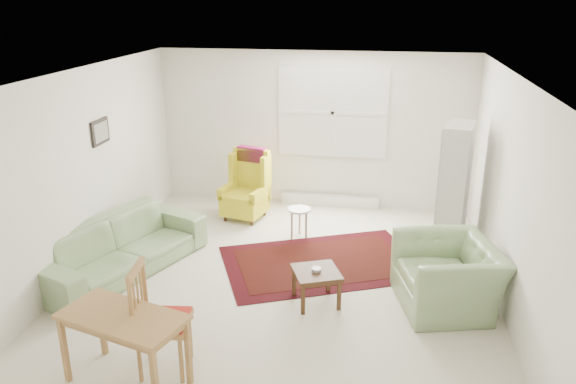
% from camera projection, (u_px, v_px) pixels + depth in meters
% --- Properties ---
extents(room, '(5.04, 5.54, 2.51)m').
position_uv_depth(room, '(288.00, 178.00, 6.65)').
color(room, beige).
rests_on(room, ground).
extents(rug, '(2.92, 2.47, 0.02)m').
position_uv_depth(rug, '(322.00, 262.00, 7.32)').
color(rug, black).
rests_on(rug, ground).
extents(sofa, '(1.68, 2.46, 0.93)m').
position_uv_depth(sofa, '(120.00, 237.00, 6.97)').
color(sofa, '#7E9D68').
rests_on(sofa, ground).
extents(armchair, '(1.25, 1.35, 0.89)m').
position_uv_depth(armchair, '(448.00, 269.00, 6.20)').
color(armchair, '#7E9D68').
rests_on(armchair, ground).
extents(wingback_chair, '(0.76, 0.79, 1.08)m').
position_uv_depth(wingback_chair, '(244.00, 185.00, 8.61)').
color(wingback_chair, yellow).
rests_on(wingback_chair, ground).
extents(coffee_table, '(0.64, 0.64, 0.40)m').
position_uv_depth(coffee_table, '(316.00, 287.00, 6.33)').
color(coffee_table, '#432714').
rests_on(coffee_table, ground).
extents(stool, '(0.44, 0.44, 0.45)m').
position_uv_depth(stool, '(299.00, 223.00, 8.04)').
color(stool, white).
rests_on(stool, ground).
extents(cabinet, '(0.51, 0.75, 1.71)m').
position_uv_depth(cabinet, '(455.00, 186.00, 7.62)').
color(cabinet, silver).
rests_on(cabinet, ground).
extents(desk, '(1.21, 0.84, 0.70)m').
position_uv_depth(desk, '(126.00, 349.00, 4.97)').
color(desk, '#A87A43').
rests_on(desk, ground).
extents(desk_chair, '(0.52, 0.52, 1.06)m').
position_uv_depth(desk_chair, '(163.00, 319.00, 5.09)').
color(desk_chair, '#A87A43').
rests_on(desk_chair, ground).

